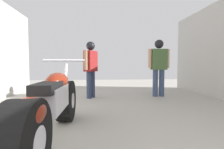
{
  "coord_description": "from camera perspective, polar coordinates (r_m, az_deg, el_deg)",
  "views": [
    {
      "loc": [
        -0.35,
        0.27,
        0.92
      ],
      "look_at": [
        -0.07,
        3.45,
        0.75
      ],
      "focal_mm": 26.3,
      "sensor_mm": 36.0,
      "label": 1
    }
  ],
  "objects": [
    {
      "name": "mechanic_in_blue",
      "position": [
        4.75,
        -7.43,
        3.55
      ],
      "size": [
        0.4,
        0.6,
        1.62
      ],
      "color": "#2D3851",
      "rests_on": "ground_plane"
    },
    {
      "name": "motorcycle_maroon_cruiser",
      "position": [
        2.12,
        -20.27,
        -10.7
      ],
      "size": [
        0.65,
        2.21,
        1.03
      ],
      "color": "black",
      "rests_on": "ground_plane"
    },
    {
      "name": "mechanic_with_helmet",
      "position": [
        5.15,
        15.95,
        4.02
      ],
      "size": [
        0.67,
        0.26,
        1.71
      ],
      "color": "#384766",
      "rests_on": "ground_plane"
    },
    {
      "name": "ground_plane",
      "position": [
        3.18,
        1.59,
        -13.85
      ],
      "size": [
        15.81,
        15.81,
        0.0
      ],
      "primitive_type": "plane",
      "color": "#A8A399"
    }
  ]
}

